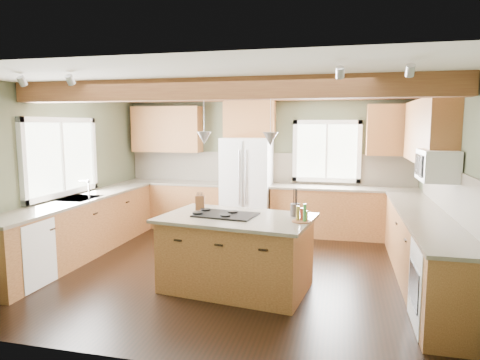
# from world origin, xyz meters

# --- Properties ---
(floor) EXTENTS (5.60, 5.60, 0.00)m
(floor) POSITION_xyz_m (0.00, 0.00, 0.00)
(floor) COLOR black
(floor) RESTS_ON ground
(ceiling) EXTENTS (5.60, 5.60, 0.00)m
(ceiling) POSITION_xyz_m (0.00, 0.00, 2.60)
(ceiling) COLOR silver
(ceiling) RESTS_ON wall_back
(wall_back) EXTENTS (5.60, 0.00, 5.60)m
(wall_back) POSITION_xyz_m (0.00, 2.50, 1.30)
(wall_back) COLOR #4D533B
(wall_back) RESTS_ON ground
(wall_left) EXTENTS (0.00, 5.00, 5.00)m
(wall_left) POSITION_xyz_m (-2.80, 0.00, 1.30)
(wall_left) COLOR #4D533B
(wall_left) RESTS_ON ground
(wall_right) EXTENTS (0.00, 5.00, 5.00)m
(wall_right) POSITION_xyz_m (2.80, 0.00, 1.30)
(wall_right) COLOR #4D533B
(wall_right) RESTS_ON ground
(ceiling_beam) EXTENTS (5.55, 0.26, 0.26)m
(ceiling_beam) POSITION_xyz_m (0.00, -0.67, 2.47)
(ceiling_beam) COLOR brown
(ceiling_beam) RESTS_ON ceiling
(soffit_trim) EXTENTS (5.55, 0.20, 0.10)m
(soffit_trim) POSITION_xyz_m (0.00, 2.40, 2.54)
(soffit_trim) COLOR brown
(soffit_trim) RESTS_ON ceiling
(backsplash_back) EXTENTS (5.58, 0.03, 0.58)m
(backsplash_back) POSITION_xyz_m (0.00, 2.48, 1.21)
(backsplash_back) COLOR brown
(backsplash_back) RESTS_ON wall_back
(backsplash_right) EXTENTS (0.03, 3.70, 0.58)m
(backsplash_right) POSITION_xyz_m (2.78, 0.05, 1.21)
(backsplash_right) COLOR brown
(backsplash_right) RESTS_ON wall_right
(base_cab_back_left) EXTENTS (2.02, 0.60, 0.88)m
(base_cab_back_left) POSITION_xyz_m (-1.79, 2.20, 0.44)
(base_cab_back_left) COLOR brown
(base_cab_back_left) RESTS_ON floor
(counter_back_left) EXTENTS (2.06, 0.64, 0.04)m
(counter_back_left) POSITION_xyz_m (-1.79, 2.20, 0.90)
(counter_back_left) COLOR brown
(counter_back_left) RESTS_ON base_cab_back_left
(base_cab_back_right) EXTENTS (2.62, 0.60, 0.88)m
(base_cab_back_right) POSITION_xyz_m (1.49, 2.20, 0.44)
(base_cab_back_right) COLOR brown
(base_cab_back_right) RESTS_ON floor
(counter_back_right) EXTENTS (2.66, 0.64, 0.04)m
(counter_back_right) POSITION_xyz_m (1.49, 2.20, 0.90)
(counter_back_right) COLOR brown
(counter_back_right) RESTS_ON base_cab_back_right
(base_cab_left) EXTENTS (0.60, 3.70, 0.88)m
(base_cab_left) POSITION_xyz_m (-2.50, 0.05, 0.44)
(base_cab_left) COLOR brown
(base_cab_left) RESTS_ON floor
(counter_left) EXTENTS (0.64, 3.74, 0.04)m
(counter_left) POSITION_xyz_m (-2.50, 0.05, 0.90)
(counter_left) COLOR brown
(counter_left) RESTS_ON base_cab_left
(base_cab_right) EXTENTS (0.60, 3.70, 0.88)m
(base_cab_right) POSITION_xyz_m (2.50, 0.05, 0.44)
(base_cab_right) COLOR brown
(base_cab_right) RESTS_ON floor
(counter_right) EXTENTS (0.64, 3.74, 0.04)m
(counter_right) POSITION_xyz_m (2.50, 0.05, 0.90)
(counter_right) COLOR brown
(counter_right) RESTS_ON base_cab_right
(upper_cab_back_left) EXTENTS (1.40, 0.35, 0.90)m
(upper_cab_back_left) POSITION_xyz_m (-1.99, 2.33, 1.95)
(upper_cab_back_left) COLOR brown
(upper_cab_back_left) RESTS_ON wall_back
(upper_cab_over_fridge) EXTENTS (0.96, 0.35, 0.70)m
(upper_cab_over_fridge) POSITION_xyz_m (-0.30, 2.33, 2.15)
(upper_cab_over_fridge) COLOR brown
(upper_cab_over_fridge) RESTS_ON wall_back
(upper_cab_right) EXTENTS (0.35, 2.20, 0.90)m
(upper_cab_right) POSITION_xyz_m (2.62, 0.90, 1.95)
(upper_cab_right) COLOR brown
(upper_cab_right) RESTS_ON wall_right
(upper_cab_back_corner) EXTENTS (0.90, 0.35, 0.90)m
(upper_cab_back_corner) POSITION_xyz_m (2.30, 2.33, 1.95)
(upper_cab_back_corner) COLOR brown
(upper_cab_back_corner) RESTS_ON wall_back
(window_left) EXTENTS (0.04, 1.60, 1.05)m
(window_left) POSITION_xyz_m (-2.78, 0.05, 1.55)
(window_left) COLOR white
(window_left) RESTS_ON wall_left
(window_back) EXTENTS (1.10, 0.04, 1.00)m
(window_back) POSITION_xyz_m (1.15, 2.48, 1.55)
(window_back) COLOR white
(window_back) RESTS_ON wall_back
(sink) EXTENTS (0.50, 0.65, 0.03)m
(sink) POSITION_xyz_m (-2.50, 0.05, 0.91)
(sink) COLOR #262628
(sink) RESTS_ON counter_left
(faucet) EXTENTS (0.02, 0.02, 0.28)m
(faucet) POSITION_xyz_m (-2.32, 0.05, 1.05)
(faucet) COLOR #B2B2B7
(faucet) RESTS_ON sink
(dishwasher) EXTENTS (0.60, 0.60, 0.84)m
(dishwasher) POSITION_xyz_m (-2.49, -1.25, 0.43)
(dishwasher) COLOR white
(dishwasher) RESTS_ON floor
(oven) EXTENTS (0.60, 0.72, 0.84)m
(oven) POSITION_xyz_m (2.49, -1.25, 0.43)
(oven) COLOR white
(oven) RESTS_ON floor
(microwave) EXTENTS (0.40, 0.70, 0.38)m
(microwave) POSITION_xyz_m (2.58, -0.05, 1.55)
(microwave) COLOR white
(microwave) RESTS_ON wall_right
(pendant_left) EXTENTS (0.18, 0.18, 0.16)m
(pendant_left) POSITION_xyz_m (-0.24, -0.61, 1.88)
(pendant_left) COLOR #B2B2B7
(pendant_left) RESTS_ON ceiling
(pendant_right) EXTENTS (0.18, 0.18, 0.16)m
(pendant_right) POSITION_xyz_m (0.62, -0.73, 1.88)
(pendant_right) COLOR #B2B2B7
(pendant_right) RESTS_ON ceiling
(refrigerator) EXTENTS (0.90, 0.74, 1.80)m
(refrigerator) POSITION_xyz_m (-0.30, 2.12, 0.90)
(refrigerator) COLOR white
(refrigerator) RESTS_ON floor
(island) EXTENTS (1.85, 1.28, 0.88)m
(island) POSITION_xyz_m (0.19, -0.67, 0.44)
(island) COLOR brown
(island) RESTS_ON floor
(island_top) EXTENTS (1.98, 1.41, 0.04)m
(island_top) POSITION_xyz_m (0.19, -0.67, 0.90)
(island_top) COLOR brown
(island_top) RESTS_ON island
(cooktop) EXTENTS (0.81, 0.60, 0.02)m
(cooktop) POSITION_xyz_m (0.05, -0.65, 0.93)
(cooktop) COLOR black
(cooktop) RESTS_ON island_top
(knife_block) EXTENTS (0.13, 0.11, 0.19)m
(knife_block) POSITION_xyz_m (-0.38, -0.39, 1.02)
(knife_block) COLOR brown
(knife_block) RESTS_ON island_top
(utensil_crock) EXTENTS (0.13, 0.13, 0.16)m
(utensil_crock) POSITION_xyz_m (0.89, -0.47, 1.00)
(utensil_crock) COLOR #3E3732
(utensil_crock) RESTS_ON island_top
(bottle_tray) EXTENTS (0.29, 0.29, 0.21)m
(bottle_tray) POSITION_xyz_m (1.00, -0.78, 1.02)
(bottle_tray) COLOR brown
(bottle_tray) RESTS_ON island_top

